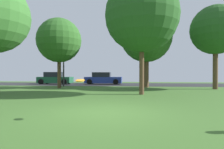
{
  "coord_description": "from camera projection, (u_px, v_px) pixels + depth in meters",
  "views": [
    {
      "loc": [
        0.98,
        -6.67,
        1.41
      ],
      "look_at": [
        0.0,
        2.93,
        1.31
      ],
      "focal_mm": 31.0,
      "sensor_mm": 36.0,
      "label": 1
    }
  ],
  "objects": [
    {
      "name": "ground_plane",
      "position": [
        104.0,
        113.0,
        6.75
      ],
      "size": [
        44.0,
        44.0,
        0.0
      ],
      "primitive_type": "plane",
      "color": "#3D6628"
    },
    {
      "name": "road_strip",
      "position": [
        123.0,
        84.0,
        22.67
      ],
      "size": [
        44.0,
        6.4,
        0.01
      ],
      "primitive_type": "cube",
      "color": "#28282B",
      "rests_on": "ground_plane"
    },
    {
      "name": "birch_tree_lone",
      "position": [
        142.0,
        16.0,
        12.33
      ],
      "size": [
        4.72,
        4.72,
        7.41
      ],
      "color": "brown",
      "rests_on": "ground_plane"
    },
    {
      "name": "parked_car_blue",
      "position": [
        103.0,
        79.0,
        23.19
      ],
      "size": [
        4.38,
        1.93,
        1.43
      ],
      "color": "#233893",
      "rests_on": "ground_plane"
    },
    {
      "name": "frisbee_disc",
      "position": [
        80.0,
        80.0,
        5.79
      ],
      "size": [
        0.27,
        0.27,
        0.07
      ],
      "color": "orange"
    },
    {
      "name": "maple_tree_near",
      "position": [
        216.0,
        30.0,
        16.23
      ],
      "size": [
        4.12,
        4.12,
        7.06
      ],
      "color": "brown",
      "rests_on": "ground_plane"
    },
    {
      "name": "oak_tree_center",
      "position": [
        59.0,
        40.0,
        17.42
      ],
      "size": [
        3.99,
        3.99,
        6.3
      ],
      "color": "brown",
      "rests_on": "ground_plane"
    },
    {
      "name": "street_lamp_post",
      "position": [
        64.0,
        64.0,
        19.46
      ],
      "size": [
        0.14,
        0.14,
        4.5
      ],
      "primitive_type": "cylinder",
      "color": "#2D2D33",
      "rests_on": "ground_plane"
    },
    {
      "name": "parked_car_green",
      "position": [
        55.0,
        79.0,
        23.43
      ],
      "size": [
        4.03,
        1.93,
        1.46
      ],
      "color": "#195633",
      "rests_on": "ground_plane"
    },
    {
      "name": "oak_tree_left",
      "position": [
        146.0,
        37.0,
        18.24
      ],
      "size": [
        4.85,
        4.85,
        7.23
      ],
      "color": "brown",
      "rests_on": "ground_plane"
    }
  ]
}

